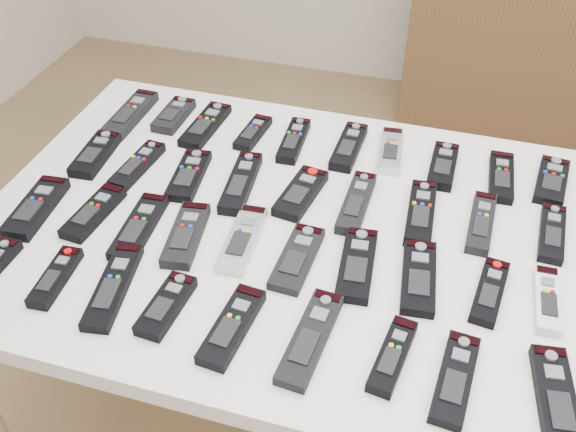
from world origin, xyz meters
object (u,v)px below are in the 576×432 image
(remote_22, at_px, (186,235))
(remote_4, at_px, (294,140))
(remote_8, at_px, (501,177))
(remote_19, at_px, (36,207))
(table, at_px, (288,244))
(remote_7, at_px, (443,166))
(remote_11, at_px, (137,165))
(remote_35, at_px, (393,356))
(remote_12, at_px, (189,175))
(remote_30, at_px, (56,277))
(remote_26, at_px, (419,277))
(remote_31, at_px, (113,286))
(remote_34, at_px, (310,338))
(remote_6, at_px, (390,151))
(remote_3, at_px, (253,133))
(remote_33, at_px, (232,326))
(remote_16, at_px, (421,213))
(remote_10, at_px, (95,154))
(remote_23, at_px, (243,239))
(remote_28, at_px, (547,300))
(remote_37, at_px, (556,400))
(remote_14, at_px, (301,193))
(remote_24, at_px, (297,258))
(remote_13, at_px, (241,183))
(remote_18, at_px, (552,233))
(remote_15, at_px, (356,203))
(remote_27, at_px, (490,292))
(remote_20, at_px, (94,212))
(remote_5, at_px, (349,147))
(remote_25, at_px, (357,264))
(remote_17, at_px, (481,223))
(remote_21, at_px, (139,227))
(remote_32, at_px, (166,305))
(remote_36, at_px, (455,379))
(remote_9, at_px, (552,181))

(remote_22, bearing_deg, remote_4, 65.20)
(remote_8, distance_m, remote_19, 0.99)
(table, bearing_deg, remote_19, -167.45)
(remote_7, height_order, remote_11, remote_7)
(remote_22, distance_m, remote_35, 0.47)
(remote_12, distance_m, remote_30, 0.37)
(remote_26, relative_size, remote_31, 0.88)
(remote_34, bearing_deg, remote_12, 140.93)
(remote_4, relative_size, remote_6, 1.06)
(remote_3, bearing_deg, remote_33, -69.69)
(remote_16, bearing_deg, remote_3, 153.49)
(remote_10, relative_size, remote_12, 0.95)
(remote_16, height_order, remote_23, remote_16)
(table, height_order, remote_28, remote_28)
(remote_4, relative_size, remote_37, 0.88)
(remote_12, bearing_deg, remote_19, -149.87)
(remote_7, bearing_deg, table, -135.32)
(remote_10, relative_size, remote_22, 0.93)
(remote_10, relative_size, remote_14, 0.99)
(remote_30, bearing_deg, remote_26, 12.21)
(remote_35, height_order, remote_37, same)
(table, distance_m, remote_24, 0.13)
(remote_4, distance_m, remote_13, 0.20)
(remote_13, height_order, remote_34, remote_13)
(remote_3, relative_size, remote_18, 0.84)
(remote_15, xyz_separation_m, remote_18, (0.39, 0.02, -0.00))
(remote_15, relative_size, remote_27, 1.21)
(remote_8, relative_size, remote_23, 0.92)
(remote_20, relative_size, remote_30, 1.15)
(remote_27, bearing_deg, remote_3, 154.77)
(remote_4, distance_m, remote_24, 0.39)
(remote_6, relative_size, remote_10, 0.99)
(remote_3, height_order, remote_7, remote_7)
(remote_16, bearing_deg, remote_31, -147.41)
(remote_5, xyz_separation_m, remote_25, (0.10, -0.37, -0.00))
(remote_17, relative_size, remote_21, 0.94)
(remote_14, height_order, remote_30, same)
(remote_7, distance_m, remote_14, 0.33)
(remote_15, height_order, remote_25, remote_15)
(remote_31, bearing_deg, remote_17, 21.05)
(remote_14, height_order, remote_17, same)
(remote_11, bearing_deg, table, -7.01)
(remote_5, bearing_deg, remote_15, -71.74)
(remote_7, height_order, remote_27, remote_7)
(remote_14, relative_size, remote_32, 1.16)
(remote_5, relative_size, remote_23, 0.96)
(remote_26, bearing_deg, remote_15, 125.33)
(remote_36, height_order, remote_37, remote_37)
(remote_11, relative_size, remote_17, 0.97)
(remote_9, xyz_separation_m, remote_26, (-0.24, -0.37, 0.00))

